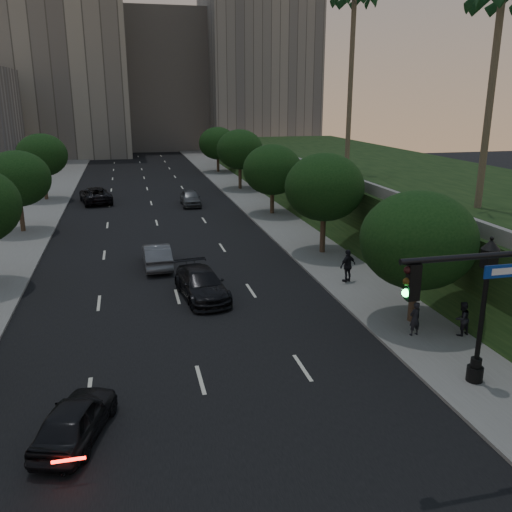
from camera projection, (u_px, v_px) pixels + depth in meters
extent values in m
plane|color=black|center=(224.00, 465.00, 15.55)|extent=(160.00, 160.00, 0.00)
cube|color=black|center=(158.00, 228.00, 43.54)|extent=(16.00, 140.00, 0.02)
cube|color=slate|center=(281.00, 221.00, 45.80)|extent=(4.50, 140.00, 0.15)
cube|color=slate|center=(22.00, 235.00, 41.24)|extent=(4.50, 140.00, 0.15)
cube|color=black|center=(420.00, 197.00, 46.01)|extent=(18.00, 90.00, 4.00)
cube|color=slate|center=(327.00, 172.00, 43.45)|extent=(0.35, 90.00, 0.70)
cube|color=gray|center=(49.00, 62.00, 93.75)|extent=(26.00, 20.00, 32.00)
cube|color=#A7A099|center=(162.00, 82.00, 108.38)|extent=(22.00, 18.00, 26.00)
cube|color=gray|center=(257.00, 55.00, 105.38)|extent=(20.00, 22.00, 36.00)
cylinder|color=#38281C|center=(413.00, 295.00, 24.90)|extent=(0.36, 0.36, 2.86)
ellipsoid|color=black|center=(418.00, 240.00, 24.17)|extent=(5.20, 5.20, 4.42)
cylinder|color=#38281C|center=(323.00, 231.00, 36.05)|extent=(0.36, 0.36, 3.21)
ellipsoid|color=black|center=(324.00, 187.00, 35.22)|extent=(5.20, 5.20, 4.42)
cylinder|color=#38281C|center=(272.00, 199.00, 48.23)|extent=(0.36, 0.36, 2.86)
ellipsoid|color=black|center=(272.00, 170.00, 47.49)|extent=(5.20, 5.20, 4.42)
cylinder|color=#38281C|center=(240.00, 176.00, 61.24)|extent=(0.36, 0.36, 3.21)
ellipsoid|color=black|center=(240.00, 149.00, 60.42)|extent=(5.20, 5.20, 4.42)
cylinder|color=#38281C|center=(218.00, 162.00, 75.29)|extent=(0.36, 0.36, 2.86)
ellipsoid|color=black|center=(218.00, 143.00, 74.55)|extent=(5.20, 5.20, 4.42)
cylinder|color=#38281C|center=(21.00, 214.00, 41.76)|extent=(0.36, 0.36, 2.99)
ellipsoid|color=black|center=(17.00, 179.00, 40.99)|extent=(5.00, 5.00, 4.25)
cylinder|color=#38281C|center=(45.00, 185.00, 54.78)|extent=(0.36, 0.36, 3.26)
ellipsoid|color=black|center=(42.00, 155.00, 53.95)|extent=(5.00, 5.00, 4.25)
cylinder|color=#4C4233|center=(490.00, 100.00, 29.68)|extent=(0.40, 0.40, 12.00)
cylinder|color=#4C4233|center=(351.00, 83.00, 43.92)|extent=(0.40, 0.40, 14.50)
cylinder|color=black|center=(497.00, 255.00, 13.79)|extent=(5.40, 0.16, 0.16)
cube|color=black|center=(413.00, 282.00, 13.43)|extent=(0.32, 0.22, 0.95)
sphere|color=black|center=(408.00, 270.00, 13.30)|extent=(0.20, 0.20, 0.20)
sphere|color=#3F2B0A|center=(407.00, 282.00, 13.39)|extent=(0.20, 0.20, 0.20)
sphere|color=#19F24C|center=(406.00, 293.00, 13.47)|extent=(0.20, 0.20, 0.20)
cube|color=#0B3294|center=(508.00, 271.00, 14.01)|extent=(1.40, 0.05, 0.35)
cylinder|color=black|center=(474.00, 376.00, 19.85)|extent=(0.60, 0.60, 0.70)
cylinder|color=black|center=(476.00, 363.00, 19.71)|extent=(0.40, 0.40, 0.40)
cylinder|color=black|center=(482.00, 314.00, 19.15)|extent=(0.18, 0.18, 3.60)
cube|color=black|center=(489.00, 258.00, 18.58)|extent=(0.42, 0.42, 0.70)
cone|color=black|center=(491.00, 244.00, 18.43)|extent=(0.64, 0.64, 0.35)
sphere|color=black|center=(492.00, 238.00, 18.38)|extent=(0.14, 0.14, 0.14)
imported|color=black|center=(75.00, 419.00, 16.59)|extent=(2.75, 4.30, 1.36)
imported|color=#525459|center=(157.00, 255.00, 33.45)|extent=(1.71, 4.60, 1.50)
imported|color=black|center=(96.00, 195.00, 53.78)|extent=(3.64, 6.15, 1.60)
imported|color=black|center=(202.00, 284.00, 28.33)|extent=(2.74, 5.41, 1.50)
imported|color=#4B4E52|center=(190.00, 198.00, 52.46)|extent=(1.84, 4.50, 1.53)
imported|color=black|center=(415.00, 319.00, 23.50)|extent=(0.62, 0.47, 1.53)
imported|color=black|center=(462.00, 319.00, 23.50)|extent=(0.87, 0.76, 1.53)
imported|color=black|center=(348.00, 266.00, 30.31)|extent=(1.19, 0.83, 1.87)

